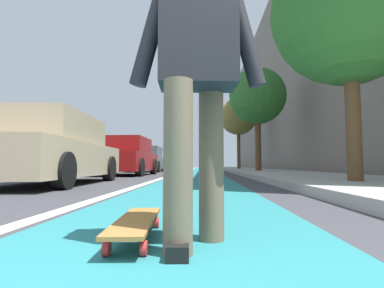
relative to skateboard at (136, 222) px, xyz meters
name	(u,v)px	position (x,y,z in m)	size (l,w,h in m)	color
ground_plane	(199,177)	(8.73, -0.19, -0.09)	(80.00, 80.00, 0.00)	#38383D
bike_lane_paint	(202,170)	(22.73, -0.19, -0.09)	(56.00, 1.90, 0.00)	#237075
lane_stripe_white	(185,171)	(18.73, 0.91, -0.09)	(52.00, 0.16, 0.01)	silver
sidewalk_curb	(252,170)	(16.73, -3.36, -0.02)	(52.00, 3.20, 0.14)	#9E9B93
building_facade	(277,85)	(20.73, -5.99, 6.43)	(40.00, 1.20, 13.04)	slate
skateboard	(136,222)	(0.00, 0.00, 0.00)	(0.85, 0.25, 0.11)	red
skater_person	(197,65)	(-0.15, -0.35, 0.84)	(0.47, 0.72, 1.64)	brown
parked_car_near	(51,151)	(4.51, 2.90, 0.62)	(4.55, 2.09, 1.48)	tan
parked_car_mid	(126,157)	(10.01, 2.74, 0.63)	(4.08, 2.00, 1.49)	maroon
parked_car_far	(147,160)	(15.81, 3.01, 0.62)	(4.09, 1.85, 1.48)	#4C5156
parked_car_end	(165,161)	(21.85, 2.79, 0.62)	(4.49, 1.94, 1.48)	silver
traffic_light	(183,132)	(21.84, 1.31, 2.95)	(0.33, 0.28, 4.41)	#2D2D2D
street_tree_near	(349,9)	(3.50, -2.96, 3.09)	(2.73, 2.73, 4.57)	brown
street_tree_mid	(257,96)	(12.50, -2.96, 3.62)	(2.73, 2.73, 5.11)	brown
street_tree_far	(238,117)	(20.45, -2.96, 3.95)	(2.80, 2.80, 5.46)	brown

